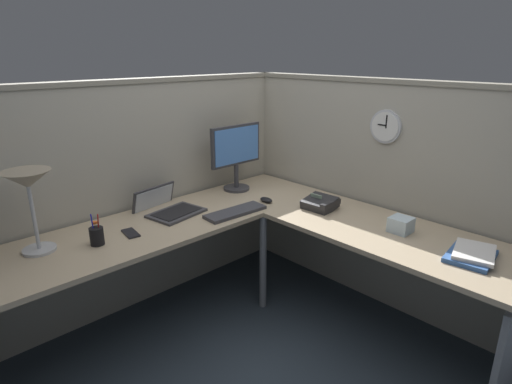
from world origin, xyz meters
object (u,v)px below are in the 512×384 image
at_px(computer_mouse, 266,200).
at_px(pen_cup, 97,236).
at_px(laptop, 166,208).
at_px(keyboard, 235,212).
at_px(cell_phone, 131,233).
at_px(office_phone, 321,204).
at_px(desk_lamp_dome, 28,186).
at_px(tissue_box, 401,225).
at_px(book_stack, 472,254).
at_px(wall_clock, 386,127).
at_px(monitor, 236,152).

distance_m(computer_mouse, pen_cup, 1.17).
distance_m(laptop, keyboard, 0.46).
height_order(cell_phone, office_phone, office_phone).
bearing_deg(keyboard, desk_lamp_dome, 167.32).
relative_size(office_phone, tissue_box, 1.78).
bearing_deg(cell_phone, book_stack, -45.11).
distance_m(book_stack, wall_clock, 0.98).
bearing_deg(tissue_box, desk_lamp_dome, 143.35).
distance_m(computer_mouse, office_phone, 0.39).
xyz_separation_m(desk_lamp_dome, cell_phone, (0.46, -0.14, -0.36)).
relative_size(pen_cup, cell_phone, 1.25).
xyz_separation_m(desk_lamp_dome, tissue_box, (1.63, -1.21, -0.32)).
relative_size(keyboard, book_stack, 1.36).
height_order(laptop, office_phone, laptop).
distance_m(keyboard, desk_lamp_dome, 1.21).
xyz_separation_m(pen_cup, wall_clock, (1.68, -0.74, 0.50)).
xyz_separation_m(pen_cup, office_phone, (1.33, -0.51, -0.02)).
bearing_deg(desk_lamp_dome, cell_phone, -16.54).
height_order(cell_phone, tissue_box, tissue_box).
xyz_separation_m(laptop, keyboard, (0.30, -0.35, -0.01)).
height_order(pen_cup, office_phone, pen_cup).
relative_size(computer_mouse, tissue_box, 0.87).
height_order(monitor, keyboard, monitor).
xyz_separation_m(laptop, tissue_box, (0.81, -1.25, 0.02)).
relative_size(laptop, tissue_box, 3.60).
bearing_deg(cell_phone, computer_mouse, -1.60).
xyz_separation_m(pen_cup, cell_phone, (0.20, 0.00, -0.05)).
bearing_deg(monitor, book_stack, -85.78).
bearing_deg(desk_lamp_dome, laptop, 2.75).
distance_m(keyboard, computer_mouse, 0.30).
height_order(book_stack, tissue_box, tissue_box).
height_order(office_phone, book_stack, office_phone).
height_order(monitor, cell_phone, monitor).
distance_m(laptop, wall_clock, 1.54).
height_order(pen_cup, book_stack, pen_cup).
height_order(pen_cup, tissue_box, pen_cup).
bearing_deg(desk_lamp_dome, monitor, 2.58).
distance_m(book_stack, tissue_box, 0.42).
bearing_deg(laptop, keyboard, -49.13).
xyz_separation_m(keyboard, tissue_box, (0.51, -0.90, 0.03)).
relative_size(office_phone, book_stack, 0.67).
xyz_separation_m(computer_mouse, pen_cup, (-1.16, 0.16, 0.04)).
height_order(keyboard, tissue_box, tissue_box).
distance_m(monitor, pen_cup, 1.24).
xyz_separation_m(keyboard, desk_lamp_dome, (-1.12, 0.31, 0.35)).
height_order(computer_mouse, desk_lamp_dome, desk_lamp_dome).
bearing_deg(tissue_box, computer_mouse, 102.81).
height_order(book_stack, wall_clock, wall_clock).
bearing_deg(book_stack, office_phone, 89.71).
xyz_separation_m(desk_lamp_dome, office_phone, (1.59, -0.65, -0.33)).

